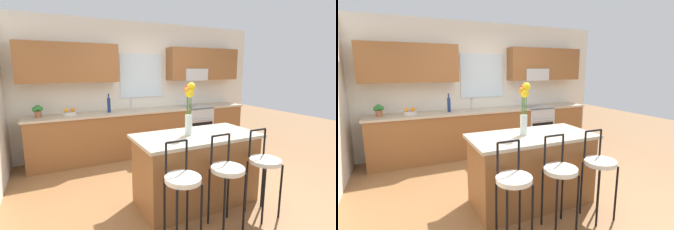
% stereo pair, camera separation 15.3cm
% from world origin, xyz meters
% --- Properties ---
extents(ground_plane, '(14.00, 14.00, 0.00)m').
position_xyz_m(ground_plane, '(0.00, 0.00, 0.00)').
color(ground_plane, olive).
extents(back_wall_assembly, '(5.60, 0.50, 2.70)m').
position_xyz_m(back_wall_assembly, '(0.02, 1.98, 1.51)').
color(back_wall_assembly, silver).
rests_on(back_wall_assembly, ground).
extents(counter_run, '(4.56, 0.64, 0.92)m').
position_xyz_m(counter_run, '(-0.00, 1.70, 0.47)').
color(counter_run, brown).
rests_on(counter_run, ground).
extents(sink_faucet, '(0.02, 0.13, 0.23)m').
position_xyz_m(sink_faucet, '(-0.29, 1.84, 1.06)').
color(sink_faucet, '#B7BABC').
rests_on(sink_faucet, counter_run).
extents(oven_range, '(0.60, 0.64, 0.92)m').
position_xyz_m(oven_range, '(1.16, 1.68, 0.46)').
color(oven_range, '#B7BABC').
rests_on(oven_range, ground).
extents(kitchen_island, '(1.59, 0.81, 0.92)m').
position_xyz_m(kitchen_island, '(-0.16, -0.45, 0.46)').
color(kitchen_island, brown).
rests_on(kitchen_island, ground).
extents(bar_stool_near, '(0.36, 0.36, 1.04)m').
position_xyz_m(bar_stool_near, '(-0.71, -1.06, 0.64)').
color(bar_stool_near, black).
rests_on(bar_stool_near, ground).
extents(bar_stool_middle, '(0.36, 0.36, 1.04)m').
position_xyz_m(bar_stool_middle, '(-0.16, -1.06, 0.64)').
color(bar_stool_middle, black).
rests_on(bar_stool_middle, ground).
extents(bar_stool_far, '(0.36, 0.36, 1.04)m').
position_xyz_m(bar_stool_far, '(0.39, -1.06, 0.64)').
color(bar_stool_far, black).
rests_on(bar_stool_far, ground).
extents(flower_vase, '(0.15, 0.15, 0.66)m').
position_xyz_m(flower_vase, '(-0.27, -0.42, 1.32)').
color(flower_vase, silver).
rests_on(flower_vase, kitchen_island).
extents(fruit_bowl_oranges, '(0.24, 0.24, 0.13)m').
position_xyz_m(fruit_bowl_oranges, '(-1.50, 1.70, 0.96)').
color(fruit_bowl_oranges, silver).
rests_on(fruit_bowl_oranges, counter_run).
extents(bottle_olive_oil, '(0.06, 0.06, 0.36)m').
position_xyz_m(bottle_olive_oil, '(-0.78, 1.70, 1.07)').
color(bottle_olive_oil, navy).
rests_on(bottle_olive_oil, counter_run).
extents(potted_plant_small, '(0.17, 0.11, 0.22)m').
position_xyz_m(potted_plant_small, '(-2.00, 1.70, 1.04)').
color(potted_plant_small, '#9E5B3D').
rests_on(potted_plant_small, counter_run).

